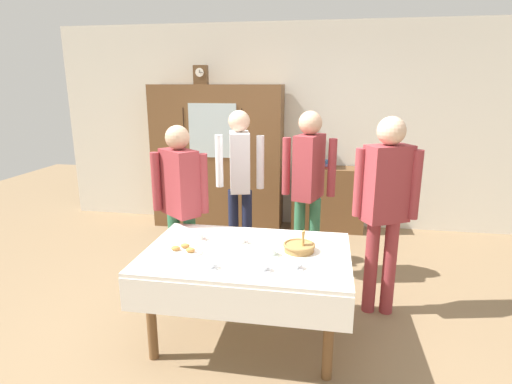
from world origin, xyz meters
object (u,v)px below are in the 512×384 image
Objects in this scene: bread_basket at (299,247)px; person_by_cabinet at (240,173)px; book_stack at (329,164)px; person_behind_table_left at (308,179)px; person_behind_table_right at (180,195)px; tea_cup_back_edge at (262,267)px; tea_cup_near_left at (241,240)px; tea_cup_far_left at (209,264)px; person_near_right_end at (386,198)px; tea_cup_near_right at (199,237)px; dining_table at (246,265)px; tea_cup_mid_right at (271,252)px; mantel_clock at (201,75)px; tea_cup_mid_left at (294,265)px; bookshelf_low at (328,199)px; spoon_far_right at (272,237)px; pastry_plate at (184,251)px; spoon_back_edge at (185,234)px; wall_cabinet at (218,157)px.

bread_basket is 0.14× the size of person_by_cabinet.
person_behind_table_left is (-0.21, -1.45, 0.13)m from book_stack.
person_by_cabinet is at bearing 64.22° from person_behind_table_right.
bread_basket reaches higher than tea_cup_back_edge.
tea_cup_near_left is 0.47m from bread_basket.
tea_cup_back_edge is at bearing 3.68° from tea_cup_far_left.
person_near_right_end is (1.24, 0.89, 0.28)m from tea_cup_far_left.
tea_cup_near_right is (-1.02, -2.45, -0.15)m from book_stack.
person_behind_table_left is (0.81, 0.99, 0.28)m from tea_cup_near_right.
dining_table is 0.48m from tea_cup_near_right.
tea_cup_near_right is at bearing -93.72° from person_by_cabinet.
book_stack is 1.60× the size of tea_cup_near_right.
person_near_right_end is (0.86, 0.61, 0.28)m from tea_cup_mid_right.
tea_cup_back_edge is at bearing -120.56° from bread_basket.
person_behind_table_right is at bearing 119.79° from tea_cup_far_left.
tea_cup_back_edge is 1.27m from person_behind_table_right.
tea_cup_back_edge is at bearing -45.31° from person_behind_table_right.
mantel_clock reaches higher than tea_cup_mid_left.
tea_cup_far_left is (-0.79, -2.94, 0.32)m from bookshelf_low.
person_near_right_end is (0.66, 0.49, 0.27)m from bread_basket.
spoon_far_right is at bearing 134.77° from bread_basket.
person_behind_table_right is at bearing -123.06° from book_stack.
book_stack is 0.87× the size of bread_basket.
pastry_plate is 0.18× the size of person_behind_table_right.
mantel_clock reaches higher than spoon_back_edge.
tea_cup_back_edge is at bearing -88.50° from spoon_far_right.
book_stack is 1.60× the size of tea_cup_far_left.
tea_cup_mid_left is 0.84m from pastry_plate.
spoon_far_right is at bearing 14.33° from tea_cup_near_right.
person_by_cabinet is (0.56, -1.19, 0.06)m from wall_cabinet.
tea_cup_far_left reaches higher than dining_table.
wall_cabinet reaches higher than bread_basket.
wall_cabinet is at bearing -178.06° from bookshelf_low.
mantel_clock reaches higher than tea_cup_far_left.
person_by_cabinet is (-0.73, 1.30, 0.26)m from bread_basket.
mantel_clock is at bearing 137.05° from person_near_right_end.
tea_cup_back_edge is 0.08× the size of person_by_cabinet.
bread_basket is at bearing 59.44° from tea_cup_back_edge.
tea_cup_far_left is at bearing -143.59° from tea_cup_mid_right.
wall_cabinet is at bearing 98.19° from spoon_back_edge.
book_stack reaches higher than spoon_back_edge.
dining_table is 5.41× the size of pastry_plate.
person_behind_table_right is at bearing 134.69° from tea_cup_back_edge.
person_by_cabinet is (0.08, 1.21, 0.27)m from tea_cup_near_right.
wall_cabinet is at bearing 103.72° from tea_cup_far_left.
pastry_plate is at bearing 170.58° from tea_cup_mid_left.
person_behind_table_right reaches higher than spoon_back_edge.
person_near_right_end is (1.38, -0.81, 0.01)m from person_by_cabinet.
tea_cup_mid_right is 0.64m from tea_cup_near_right.
spoon_far_right is at bearing 112.51° from tea_cup_mid_left.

